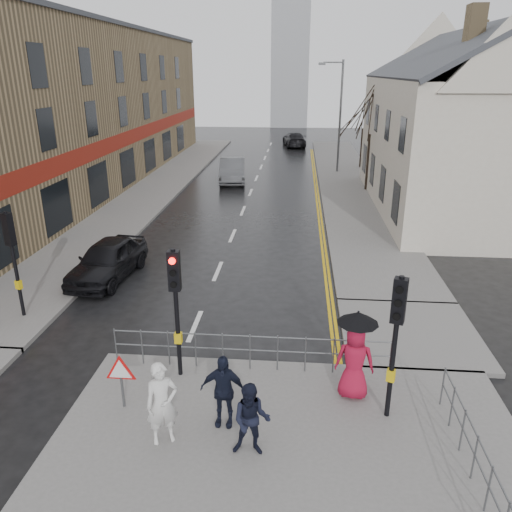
% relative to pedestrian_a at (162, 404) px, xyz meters
% --- Properties ---
extents(ground, '(120.00, 120.00, 0.00)m').
position_rel_pedestrian_a_xyz_m(ground, '(-0.42, 2.22, -1.05)').
color(ground, black).
rests_on(ground, ground).
extents(near_pavement, '(10.00, 9.00, 0.14)m').
position_rel_pedestrian_a_xyz_m(near_pavement, '(2.58, -1.28, -0.98)').
color(near_pavement, '#605E5B').
rests_on(near_pavement, ground).
extents(left_pavement, '(4.00, 44.00, 0.14)m').
position_rel_pedestrian_a_xyz_m(left_pavement, '(-6.92, 25.22, -0.98)').
color(left_pavement, '#605E5B').
rests_on(left_pavement, ground).
extents(right_pavement, '(4.00, 40.00, 0.14)m').
position_rel_pedestrian_a_xyz_m(right_pavement, '(6.08, 27.22, -0.98)').
color(right_pavement, '#605E5B').
rests_on(right_pavement, ground).
extents(pavement_bridge_right, '(4.00, 4.20, 0.14)m').
position_rel_pedestrian_a_xyz_m(pavement_bridge_right, '(6.08, 5.22, -0.98)').
color(pavement_bridge_right, '#605E5B').
rests_on(pavement_bridge_right, ground).
extents(building_left_terrace, '(8.00, 42.00, 10.00)m').
position_rel_pedestrian_a_xyz_m(building_left_terrace, '(-12.42, 24.22, 3.95)').
color(building_left_terrace, '#8F7752').
rests_on(building_left_terrace, ground).
extents(building_right_cream, '(9.00, 16.40, 10.10)m').
position_rel_pedestrian_a_xyz_m(building_right_cream, '(11.58, 20.22, 3.73)').
color(building_right_cream, beige).
rests_on(building_right_cream, ground).
extents(church_tower, '(5.00, 5.00, 18.00)m').
position_rel_pedestrian_a_xyz_m(church_tower, '(1.08, 64.22, 7.95)').
color(church_tower, '#9A9CA2').
rests_on(church_tower, ground).
extents(traffic_signal_near_left, '(0.28, 0.27, 3.40)m').
position_rel_pedestrian_a_xyz_m(traffic_signal_near_left, '(-0.22, 2.42, 1.40)').
color(traffic_signal_near_left, black).
rests_on(traffic_signal_near_left, near_pavement).
extents(traffic_signal_near_right, '(0.34, 0.33, 3.40)m').
position_rel_pedestrian_a_xyz_m(traffic_signal_near_right, '(4.77, 1.22, 1.40)').
color(traffic_signal_near_right, black).
rests_on(traffic_signal_near_right, near_pavement).
extents(traffic_signal_far_left, '(0.34, 0.33, 3.40)m').
position_rel_pedestrian_a_xyz_m(traffic_signal_far_left, '(-5.92, 5.22, 1.40)').
color(traffic_signal_far_left, black).
rests_on(traffic_signal_far_left, left_pavement).
extents(guard_railing_front, '(7.14, 0.04, 1.00)m').
position_rel_pedestrian_a_xyz_m(guard_railing_front, '(1.53, 2.82, -0.20)').
color(guard_railing_front, '#595B5E').
rests_on(guard_railing_front, near_pavement).
extents(guard_railing_side, '(0.04, 4.54, 1.00)m').
position_rel_pedestrian_a_xyz_m(guard_railing_side, '(6.08, -0.53, -0.21)').
color(guard_railing_side, '#595B5E').
rests_on(guard_railing_side, near_pavement).
extents(warning_sign, '(0.80, 0.07, 1.35)m').
position_rel_pedestrian_a_xyz_m(warning_sign, '(-1.22, 1.01, -0.01)').
color(warning_sign, '#595B5E').
rests_on(warning_sign, near_pavement).
extents(street_lamp, '(1.83, 0.25, 8.00)m').
position_rel_pedestrian_a_xyz_m(street_lamp, '(5.40, 30.22, 3.65)').
color(street_lamp, '#595B5E').
rests_on(street_lamp, right_pavement).
extents(tree_near, '(2.40, 2.40, 6.58)m').
position_rel_pedestrian_a_xyz_m(tree_near, '(7.08, 24.22, 4.08)').
color(tree_near, black).
rests_on(tree_near, right_pavement).
extents(tree_far, '(2.40, 2.40, 5.64)m').
position_rel_pedestrian_a_xyz_m(tree_far, '(7.58, 32.22, 3.37)').
color(tree_far, black).
rests_on(tree_far, right_pavement).
extents(pedestrian_a, '(0.79, 0.68, 1.83)m').
position_rel_pedestrian_a_xyz_m(pedestrian_a, '(0.00, 0.00, 0.00)').
color(pedestrian_a, silver).
rests_on(pedestrian_a, near_pavement).
extents(pedestrian_b, '(0.78, 0.61, 1.59)m').
position_rel_pedestrian_a_xyz_m(pedestrian_b, '(1.85, -0.20, -0.12)').
color(pedestrian_b, black).
rests_on(pedestrian_b, near_pavement).
extents(pedestrian_with_umbrella, '(0.98, 0.96, 2.21)m').
position_rel_pedestrian_a_xyz_m(pedestrian_with_umbrella, '(4.07, 1.90, 0.25)').
color(pedestrian_with_umbrella, '#A61331').
rests_on(pedestrian_with_umbrella, near_pavement).
extents(pedestrian_d, '(1.01, 0.45, 1.69)m').
position_rel_pedestrian_a_xyz_m(pedestrian_d, '(1.16, 0.65, -0.07)').
color(pedestrian_d, black).
rests_on(pedestrian_d, near_pavement).
extents(car_parked, '(2.18, 4.49, 1.47)m').
position_rel_pedestrian_a_xyz_m(car_parked, '(-4.42, 8.69, -0.32)').
color(car_parked, black).
rests_on(car_parked, ground).
extents(car_mid, '(2.27, 5.11, 1.63)m').
position_rel_pedestrian_a_xyz_m(car_mid, '(-2.01, 26.35, -0.24)').
color(car_mid, '#47484C').
rests_on(car_mid, ground).
extents(car_far, '(2.68, 5.19, 1.44)m').
position_rel_pedestrian_a_xyz_m(car_far, '(2.08, 44.06, -0.34)').
color(car_far, black).
rests_on(car_far, ground).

